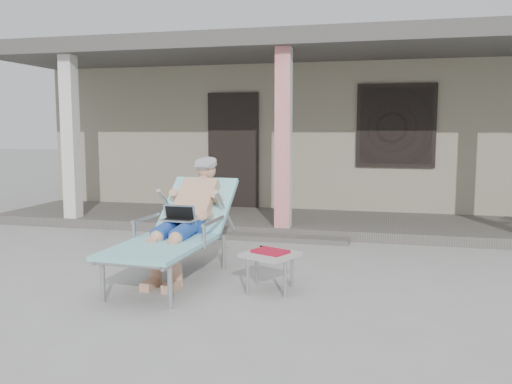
# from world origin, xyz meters

# --- Properties ---
(ground) EXTENTS (60.00, 60.00, 0.00)m
(ground) POSITION_xyz_m (0.00, 0.00, 0.00)
(ground) COLOR #9E9E99
(ground) RESTS_ON ground
(house) EXTENTS (10.40, 5.40, 3.30)m
(house) POSITION_xyz_m (0.00, 6.50, 1.67)
(house) COLOR #9F977E
(house) RESTS_ON ground
(porch_deck) EXTENTS (10.00, 2.00, 0.15)m
(porch_deck) POSITION_xyz_m (0.00, 3.00, 0.07)
(porch_deck) COLOR #605B56
(porch_deck) RESTS_ON ground
(porch_overhang) EXTENTS (10.00, 2.30, 2.85)m
(porch_overhang) POSITION_xyz_m (0.00, 2.95, 2.79)
(porch_overhang) COLOR silver
(porch_overhang) RESTS_ON porch_deck
(porch_step) EXTENTS (2.00, 0.30, 0.07)m
(porch_step) POSITION_xyz_m (0.00, 1.85, 0.04)
(porch_step) COLOR #605B56
(porch_step) RESTS_ON ground
(lounger) EXTENTS (0.86, 2.12, 1.36)m
(lounger) POSITION_xyz_m (-0.65, -0.22, 0.84)
(lounger) COLOR #B7B7BC
(lounger) RESTS_ON ground
(side_table) EXTENTS (0.61, 0.61, 0.42)m
(side_table) POSITION_xyz_m (0.40, -0.53, 0.35)
(side_table) COLOR #ACACA7
(side_table) RESTS_ON ground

